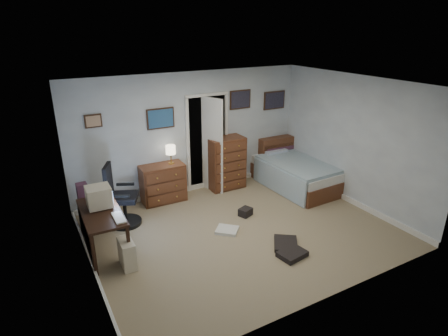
# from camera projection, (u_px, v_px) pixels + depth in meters

# --- Properties ---
(floor) EXTENTS (5.00, 4.00, 0.02)m
(floor) POSITION_uv_depth(u_px,v_px,m) (242.00, 231.00, 6.50)
(floor) COLOR #9C8B6C
(floor) RESTS_ON ground
(computer_desk) EXTENTS (0.59, 1.23, 0.71)m
(computer_desk) POSITION_uv_depth(u_px,v_px,m) (97.00, 222.00, 5.68)
(computer_desk) COLOR black
(computer_desk) RESTS_ON floor
(crt_monitor) EXTENTS (0.37, 0.35, 0.34)m
(crt_monitor) POSITION_uv_depth(u_px,v_px,m) (99.00, 197.00, 5.73)
(crt_monitor) COLOR beige
(crt_monitor) RESTS_ON computer_desk
(keyboard) EXTENTS (0.15, 0.38, 0.02)m
(keyboard) POSITION_uv_depth(u_px,v_px,m) (119.00, 218.00, 5.45)
(keyboard) COLOR beige
(keyboard) RESTS_ON computer_desk
(pc_tower) EXTENTS (0.20, 0.40, 0.42)m
(pc_tower) POSITION_uv_depth(u_px,v_px,m) (127.00, 253.00, 5.48)
(pc_tower) COLOR beige
(pc_tower) RESTS_ON floor
(office_chair) EXTENTS (0.73, 0.73, 1.13)m
(office_chair) POSITION_uv_depth(u_px,v_px,m) (120.00, 202.00, 6.56)
(office_chair) COLOR black
(office_chair) RESTS_ON floor
(media_stack) EXTENTS (0.17, 0.17, 0.85)m
(media_stack) POSITION_uv_depth(u_px,v_px,m) (85.00, 206.00, 6.42)
(media_stack) COLOR maroon
(media_stack) RESTS_ON floor
(low_dresser) EXTENTS (0.87, 0.45, 0.77)m
(low_dresser) POSITION_uv_depth(u_px,v_px,m) (163.00, 183.00, 7.46)
(low_dresser) COLOR brown
(low_dresser) RESTS_ON floor
(table_lamp) EXTENTS (0.20, 0.20, 0.37)m
(table_lamp) POSITION_uv_depth(u_px,v_px,m) (171.00, 150.00, 7.31)
(table_lamp) COLOR gold
(table_lamp) RESTS_ON low_dresser
(doorway) EXTENTS (0.96, 1.12, 2.05)m
(doorway) POSITION_uv_depth(u_px,v_px,m) (201.00, 139.00, 8.14)
(doorway) COLOR black
(doorway) RESTS_ON floor
(tall_dresser) EXTENTS (0.77, 0.45, 1.13)m
(tall_dresser) POSITION_uv_depth(u_px,v_px,m) (226.00, 163.00, 8.03)
(tall_dresser) COLOR brown
(tall_dresser) RESTS_ON floor
(headboard_bookcase) EXTENTS (1.01, 0.30, 0.90)m
(headboard_bookcase) POSITION_uv_depth(u_px,v_px,m) (278.00, 154.00, 8.82)
(headboard_bookcase) COLOR brown
(headboard_bookcase) RESTS_ON floor
(bed) EXTENTS (1.13, 2.02, 0.65)m
(bed) POSITION_uv_depth(u_px,v_px,m) (294.00, 173.00, 8.15)
(bed) COLOR brown
(bed) RESTS_ON floor
(wall_posters) EXTENTS (4.38, 0.04, 0.60)m
(wall_posters) POSITION_uv_depth(u_px,v_px,m) (216.00, 107.00, 7.74)
(wall_posters) COLOR #331E11
(wall_posters) RESTS_ON floor
(floor_clutter) EXTENTS (1.14, 1.79, 0.15)m
(floor_clutter) POSITION_uv_depth(u_px,v_px,m) (268.00, 238.00, 6.20)
(floor_clutter) COLOR black
(floor_clutter) RESTS_ON floor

